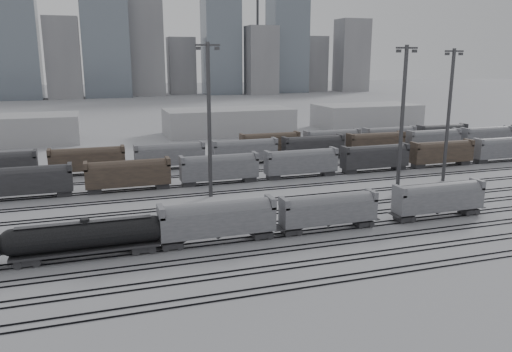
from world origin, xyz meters
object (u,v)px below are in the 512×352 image
object	(u,v)px
hopper_car_a	(218,218)
hopper_car_c	(439,197)
hopper_car_b	(329,209)
tank_car_b	(86,236)
light_mast_c	(402,117)

from	to	relation	value
hopper_car_a	hopper_car_c	distance (m)	34.04
hopper_car_b	tank_car_b	bearing A→B (deg)	-180.00
tank_car_b	hopper_car_a	world-z (taller)	hopper_car_a
hopper_car_a	light_mast_c	bearing A→B (deg)	20.73
hopper_car_c	tank_car_b	bearing A→B (deg)	-180.00
hopper_car_a	light_mast_c	size ratio (longest dim) A/B	0.59
hopper_car_a	tank_car_b	bearing A→B (deg)	-180.00
tank_car_b	hopper_car_c	world-z (taller)	hopper_car_c
light_mast_c	hopper_car_b	bearing A→B (deg)	-146.10
tank_car_b	light_mast_c	xyz separation A→B (m)	(52.38, 13.70, 10.89)
tank_car_b	hopper_car_a	xyz separation A→B (m)	(16.16, 0.00, 0.61)
light_mast_c	tank_car_b	bearing A→B (deg)	-165.34
hopper_car_a	hopper_car_b	world-z (taller)	hopper_car_a
hopper_car_c	hopper_car_b	bearing A→B (deg)	180.00
hopper_car_a	hopper_car_b	size ratio (longest dim) A/B	1.08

